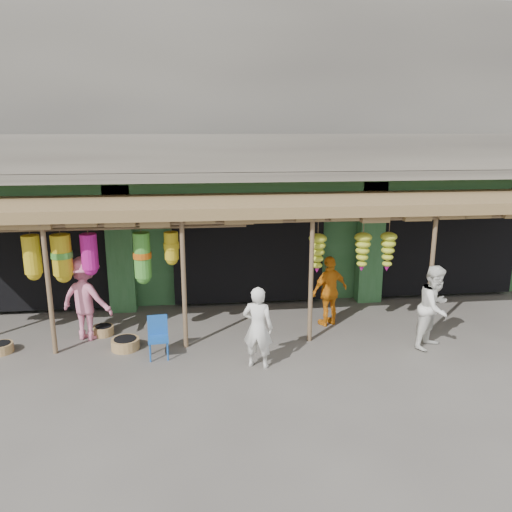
{
  "coord_description": "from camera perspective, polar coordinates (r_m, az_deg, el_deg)",
  "views": [
    {
      "loc": [
        -1.2,
        -9.47,
        4.19
      ],
      "look_at": [
        0.04,
        1.0,
        1.51
      ],
      "focal_mm": 35.0,
      "sensor_mm": 36.0,
      "label": 1
    }
  ],
  "objects": [
    {
      "name": "person_front",
      "position": [
        9.0,
        0.21,
        -8.17
      ],
      "size": [
        0.65,
        0.54,
        1.52
      ],
      "primitive_type": "imported",
      "rotation": [
        0.0,
        0.0,
        2.78
      ],
      "color": "white",
      "rests_on": "ground"
    },
    {
      "name": "awning",
      "position": [
        10.44,
        -1.09,
        5.34
      ],
      "size": [
        14.0,
        2.7,
        2.79
      ],
      "color": "brown",
      "rests_on": "ground"
    },
    {
      "name": "ground",
      "position": [
        10.42,
        0.42,
        -9.45
      ],
      "size": [
        80.0,
        80.0,
        0.0
      ],
      "primitive_type": "plane",
      "color": "#514C47",
      "rests_on": "ground"
    },
    {
      "name": "person_vendor",
      "position": [
        11.01,
        8.42,
        -3.97
      ],
      "size": [
        0.99,
        0.71,
        1.56
      ],
      "primitive_type": "imported",
      "rotation": [
        0.0,
        0.0,
        3.55
      ],
      "color": "orange",
      "rests_on": "ground"
    },
    {
      "name": "building",
      "position": [
        14.41,
        -2.03,
        10.98
      ],
      "size": [
        16.4,
        6.8,
        7.0
      ],
      "color": "gray",
      "rests_on": "ground"
    },
    {
      "name": "person_right",
      "position": [
        10.37,
        19.74,
        -5.52
      ],
      "size": [
        1.03,
        0.99,
        1.66
      ],
      "primitive_type": "imported",
      "rotation": [
        0.0,
        0.0,
        0.66
      ],
      "color": "white",
      "rests_on": "ground"
    },
    {
      "name": "basket_right",
      "position": [
        11.06,
        -17.02,
        -8.15
      ],
      "size": [
        0.43,
        0.43,
        0.19
      ],
      "primitive_type": "cylinder",
      "rotation": [
        0.0,
        0.0,
        -0.01
      ],
      "color": "#9A7A48",
      "rests_on": "ground"
    },
    {
      "name": "basket_mid",
      "position": [
        10.27,
        -14.7,
        -9.7
      ],
      "size": [
        0.71,
        0.71,
        0.21
      ],
      "primitive_type": "cylinder",
      "rotation": [
        0.0,
        0.0,
        0.38
      ],
      "color": "olive",
      "rests_on": "ground"
    },
    {
      "name": "blue_chair",
      "position": [
        9.7,
        -11.14,
        -8.78
      ],
      "size": [
        0.41,
        0.42,
        0.79
      ],
      "rotation": [
        0.0,
        0.0,
        0.09
      ],
      "color": "#1A51A9",
      "rests_on": "ground"
    },
    {
      "name": "person_shopper",
      "position": [
        10.72,
        -18.87,
        -4.6
      ],
      "size": [
        1.29,
        1.04,
        1.74
      ],
      "primitive_type": "imported",
      "rotation": [
        0.0,
        0.0,
        2.73
      ],
      "color": "pink",
      "rests_on": "ground"
    },
    {
      "name": "basket_left",
      "position": [
        10.97,
        -27.1,
        -9.35
      ],
      "size": [
        0.56,
        0.56,
        0.19
      ],
      "primitive_type": "cylinder",
      "rotation": [
        0.0,
        0.0,
        0.31
      ],
      "color": "olive",
      "rests_on": "ground"
    }
  ]
}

